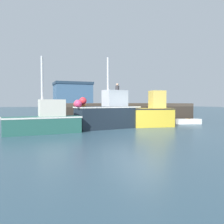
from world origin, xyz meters
name	(u,v)px	position (x,y,z in m)	size (l,w,h in m)	color
ground	(142,133)	(0.00, 0.00, -0.05)	(120.00, 160.00, 0.10)	#2D4756
pier	(117,106)	(1.44, 7.49, 1.33)	(10.68, 8.04, 1.59)	#473D33
fishing_boat_near_left	(44,121)	(-5.26, 1.14, 0.67)	(4.14, 1.46, 4.10)	#23564C
fishing_boat_near_right	(108,113)	(-1.27, 2.25, 0.96)	(4.47, 2.08, 4.48)	#19232D
fishing_boat_mid	(153,114)	(2.00, 2.27, 0.88)	(2.93, 1.67, 2.46)	gold
rowboat	(188,121)	(5.61, 3.20, 0.19)	(2.02, 1.02, 0.42)	silver
dockworker	(117,93)	(1.39, 7.35, 2.45)	(0.34, 0.34, 1.73)	#2D3342
warehouse	(73,96)	(3.38, 37.70, 2.92)	(7.60, 6.12, 5.81)	#385675
mooring_buoy_foreground	(64,127)	(-4.19, 1.31, 0.29)	(0.46, 0.46, 0.64)	#EA5B70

